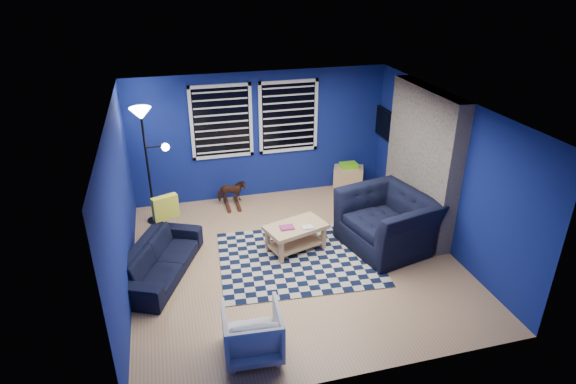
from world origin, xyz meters
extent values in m
plane|color=tan|center=(0.00, 0.00, 0.00)|extent=(5.00, 5.00, 0.00)
plane|color=white|center=(0.00, 0.00, 2.50)|extent=(5.00, 5.00, 0.00)
plane|color=navy|center=(0.00, 2.50, 1.25)|extent=(5.00, 0.00, 5.00)
plane|color=navy|center=(-2.50, 0.00, 1.25)|extent=(0.00, 5.00, 5.00)
plane|color=navy|center=(2.50, 0.00, 1.25)|extent=(0.00, 5.00, 5.00)
cube|color=gray|center=(2.37, 0.50, 1.25)|extent=(0.26, 2.00, 2.50)
cube|color=black|center=(2.23, 0.50, 0.35)|extent=(0.04, 0.70, 0.60)
cube|color=gray|center=(2.10, 0.50, 0.04)|extent=(0.50, 1.20, 0.08)
cube|color=black|center=(-0.75, 2.48, 1.60)|extent=(1.05, 0.02, 1.30)
cube|color=white|center=(-0.75, 2.47, 2.28)|extent=(1.17, 0.05, 0.06)
cube|color=white|center=(-0.75, 2.47, 0.92)|extent=(1.17, 0.05, 0.06)
cube|color=black|center=(0.55, 2.48, 1.60)|extent=(1.05, 0.02, 1.30)
cube|color=white|center=(0.55, 2.47, 2.28)|extent=(1.17, 0.05, 0.06)
cube|color=white|center=(0.55, 2.47, 0.92)|extent=(1.17, 0.05, 0.06)
cube|color=black|center=(2.45, 2.00, 1.40)|extent=(0.06, 1.00, 0.58)
cube|color=black|center=(2.42, 2.00, 1.40)|extent=(0.01, 0.92, 0.50)
cube|color=black|center=(0.06, 0.00, 0.01)|extent=(2.65, 2.18, 0.02)
imported|color=black|center=(-2.07, 0.12, 0.27)|extent=(1.98, 1.41, 0.54)
imported|color=black|center=(1.57, 0.01, 0.46)|extent=(1.66, 1.53, 0.92)
imported|color=gray|center=(-1.04, -1.84, 0.32)|extent=(0.74, 0.76, 0.65)
imported|color=#492D17|center=(-0.68, 2.12, 0.30)|extent=(0.28, 0.56, 0.46)
cube|color=#DDAE7C|center=(0.09, 0.27, 0.43)|extent=(1.09, 0.82, 0.06)
cube|color=#DDAE7C|center=(0.09, 0.27, 0.13)|extent=(0.98, 0.71, 0.03)
cube|color=#A12E68|center=(-0.07, 0.21, 0.48)|extent=(0.26, 0.22, 0.03)
cube|color=silver|center=(0.25, 0.14, 0.47)|extent=(0.21, 0.18, 0.03)
cube|color=#DDAE7C|center=(-0.32, 0.05, 0.20)|extent=(0.08, 0.08, 0.39)
cube|color=#DDAE7C|center=(0.49, 0.05, 0.20)|extent=(0.08, 0.08, 0.39)
cube|color=#DDAE7C|center=(-0.32, 0.48, 0.20)|extent=(0.08, 0.08, 0.39)
cube|color=#DDAE7C|center=(0.49, 0.48, 0.20)|extent=(0.08, 0.08, 0.39)
cube|color=#DDAE7C|center=(1.78, 2.25, 0.25)|extent=(0.70, 0.60, 0.49)
cube|color=black|center=(1.78, 2.25, 0.25)|extent=(0.61, 0.53, 0.40)
cube|color=#7DEE1C|center=(1.78, 2.25, 0.54)|extent=(0.41, 0.37, 0.09)
cylinder|color=black|center=(-2.15, 1.87, 0.02)|extent=(0.27, 0.27, 0.03)
cylinder|color=black|center=(-2.15, 1.87, 1.01)|extent=(0.04, 0.04, 1.99)
cone|color=white|center=(-2.15, 1.87, 2.03)|extent=(0.36, 0.36, 0.20)
sphere|color=white|center=(-1.81, 1.82, 1.43)|extent=(0.13, 0.13, 0.13)
cube|color=yellow|center=(-1.92, 0.91, 0.73)|extent=(0.43, 0.26, 0.39)
camera|label=1|loc=(-1.77, -6.25, 4.31)|focal=30.00mm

